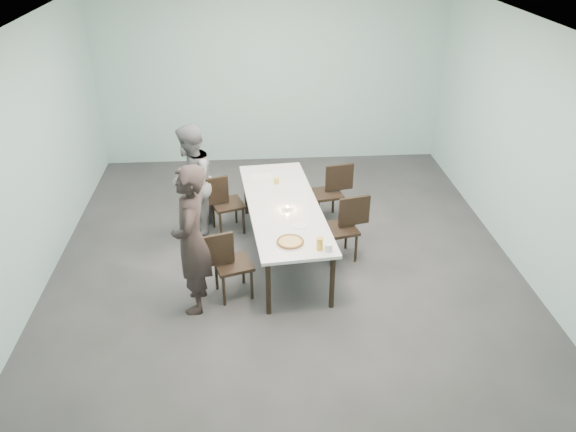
{
  "coord_description": "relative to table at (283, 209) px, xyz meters",
  "views": [
    {
      "loc": [
        -0.41,
        -6.13,
        4.14
      ],
      "look_at": [
        0.0,
        -0.5,
        1.0
      ],
      "focal_mm": 35.0,
      "sensor_mm": 36.0,
      "label": 1
    }
  ],
  "objects": [
    {
      "name": "ground",
      "position": [
        0.01,
        -0.25,
        -0.69
      ],
      "size": [
        7.0,
        7.0,
        0.0
      ],
      "primitive_type": "plane",
      "color": "#333335",
      "rests_on": "ground"
    },
    {
      "name": "room_shell",
      "position": [
        0.01,
        -0.25,
        1.33
      ],
      "size": [
        6.02,
        7.02,
        3.01
      ],
      "color": "#A2CCC7",
      "rests_on": "ground"
    },
    {
      "name": "table",
      "position": [
        0.0,
        0.0,
        0.0
      ],
      "size": [
        1.14,
        2.67,
        0.75
      ],
      "rotation": [
        0.0,
        0.0,
        0.09
      ],
      "color": "white",
      "rests_on": "ground"
    },
    {
      "name": "chair_near_left",
      "position": [
        -0.73,
        -0.87,
        -0.19
      ],
      "size": [
        0.65,
        0.52,
        0.87
      ],
      "rotation": [
        0.0,
        0.0,
        0.3
      ],
      "color": "black",
      "rests_on": "ground"
    },
    {
      "name": "chair_far_left",
      "position": [
        -0.82,
        0.65,
        -0.19
      ],
      "size": [
        0.65,
        0.53,
        0.87
      ],
      "rotation": [
        0.0,
        0.0,
        0.33
      ],
      "color": "black",
      "rests_on": "ground"
    },
    {
      "name": "chair_near_right",
      "position": [
        0.81,
        -0.11,
        -0.19
      ],
      "size": [
        0.65,
        0.5,
        0.87
      ],
      "rotation": [
        0.0,
        0.0,
        3.36
      ],
      "color": "black",
      "rests_on": "ground"
    },
    {
      "name": "chair_far_right",
      "position": [
        0.77,
        0.91,
        -0.19
      ],
      "size": [
        0.64,
        0.49,
        0.87
      ],
      "rotation": [
        0.0,
        0.0,
        3.33
      ],
      "color": "black",
      "rests_on": "ground"
    },
    {
      "name": "diner_near",
      "position": [
        -1.08,
        -1.03,
        0.2
      ],
      "size": [
        0.44,
        0.66,
        1.79
      ],
      "primitive_type": "imported",
      "rotation": [
        0.0,
        0.0,
        -1.59
      ],
      "color": "black",
      "rests_on": "ground"
    },
    {
      "name": "diner_far",
      "position": [
        -1.22,
        0.65,
        0.11
      ],
      "size": [
        0.72,
        0.86,
        1.61
      ],
      "primitive_type": "imported",
      "rotation": [
        0.0,
        0.0,
        -1.71
      ],
      "color": "slate",
      "rests_on": "ground"
    },
    {
      "name": "pizza",
      "position": [
        0.02,
        -0.94,
        0.08
      ],
      "size": [
        0.34,
        0.34,
        0.04
      ],
      "color": "white",
      "rests_on": "table"
    },
    {
      "name": "side_plate",
      "position": [
        0.17,
        -0.56,
        0.06
      ],
      "size": [
        0.18,
        0.18,
        0.01
      ],
      "primitive_type": "cylinder",
      "color": "white",
      "rests_on": "table"
    },
    {
      "name": "beer_glass",
      "position": [
        0.34,
        -1.1,
        0.13
      ],
      "size": [
        0.08,
        0.08,
        0.15
      ],
      "primitive_type": "cylinder",
      "color": "gold",
      "rests_on": "table"
    },
    {
      "name": "water_tumbler",
      "position": [
        0.43,
        -1.14,
        0.1
      ],
      "size": [
        0.08,
        0.08,
        0.09
      ],
      "primitive_type": "cylinder",
      "color": "silver",
      "rests_on": "table"
    },
    {
      "name": "tealight",
      "position": [
        0.04,
        -0.14,
        0.08
      ],
      "size": [
        0.06,
        0.06,
        0.05
      ],
      "color": "silver",
      "rests_on": "table"
    },
    {
      "name": "amber_tumbler",
      "position": [
        -0.05,
        0.63,
        0.1
      ],
      "size": [
        0.07,
        0.07,
        0.08
      ],
      "primitive_type": "cylinder",
      "color": "gold",
      "rests_on": "table"
    },
    {
      "name": "menu",
      "position": [
        -0.26,
        0.88,
        0.06
      ],
      "size": [
        0.32,
        0.25,
        0.01
      ],
      "primitive_type": "cube",
      "rotation": [
        0.0,
        0.0,
        0.09
      ],
      "color": "silver",
      "rests_on": "table"
    }
  ]
}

